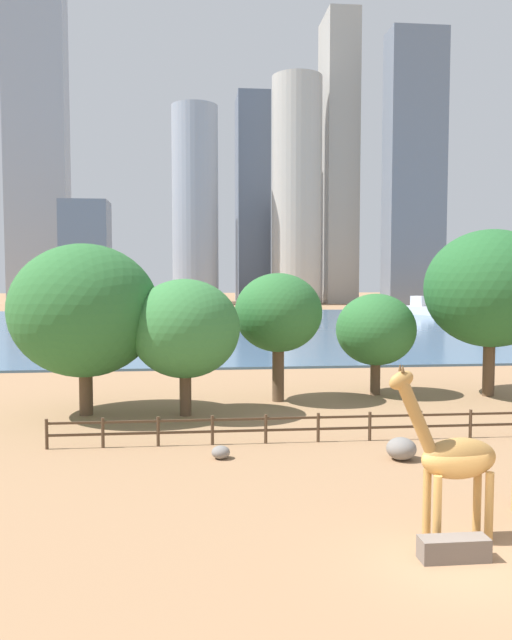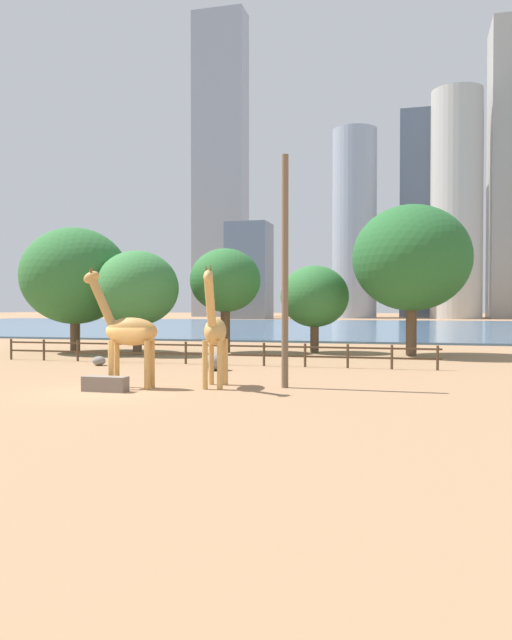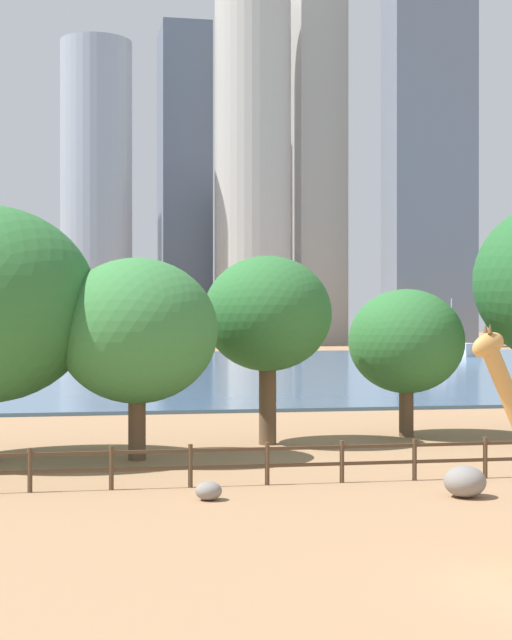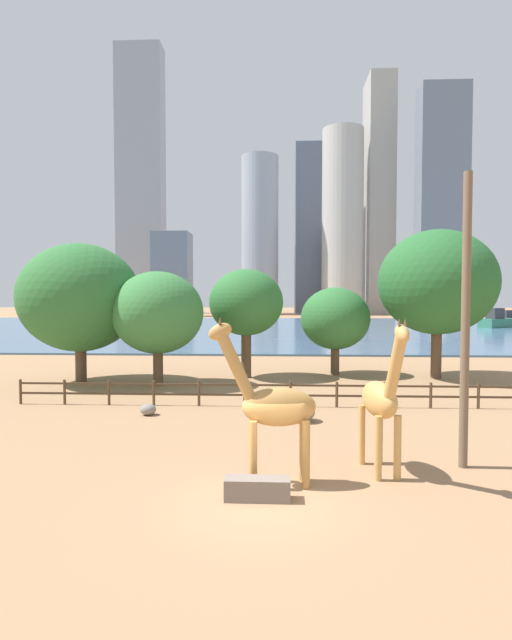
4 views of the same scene
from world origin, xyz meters
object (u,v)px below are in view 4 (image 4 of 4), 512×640
object	(u,v)px
boulder_by_pole	(148,410)
tree_center_broad	(246,303)
tree_right_small	(158,313)
boat_sailboat	(497,321)
utility_pole	(465,321)
giraffe_tall	(381,400)
feeding_trough	(257,489)
giraffe_companion	(273,406)
tree_left_small	(437,282)
tree_right_tall	(80,298)
boulder_near_fence	(302,411)
boat_tug	(505,319)
tree_left_large	(335,319)
boat_ferry	(441,317)

from	to	relation	value
boulder_by_pole	tree_center_broad	bearing A→B (deg)	71.16
tree_right_small	boat_sailboat	size ratio (longest dim) A/B	0.87
utility_pole	boulder_by_pole	size ratio (longest dim) A/B	12.82
giraffe_tall	feeding_trough	world-z (taller)	giraffe_tall
giraffe_companion	feeding_trough	size ratio (longest dim) A/B	2.78
utility_pole	tree_left_small	world-z (taller)	tree_left_small
tree_right_tall	utility_pole	bearing A→B (deg)	-39.12
tree_center_broad	boulder_by_pole	bearing A→B (deg)	-108.84
boulder_near_fence	boulder_by_pole	world-z (taller)	boulder_near_fence
tree_right_small	boat_sailboat	distance (m)	77.70
feeding_trough	tree_center_broad	distance (m)	21.67
boulder_near_fence	boat_tug	xyz separation A→B (m)	(45.91, 83.58, 0.71)
boat_tug	tree_center_broad	bearing A→B (deg)	29.90
tree_left_small	feeding_trough	bearing A→B (deg)	-118.12
giraffe_tall	boat_sailboat	bearing A→B (deg)	145.33
giraffe_companion	tree_left_large	world-z (taller)	tree_left_large
giraffe_companion	boat_ferry	xyz separation A→B (m)	(36.47, 98.94, -0.95)
utility_pole	tree_right_tall	xyz separation A→B (m)	(-18.98, 15.44, 0.77)
tree_left_small	boat_sailboat	distance (m)	64.87
tree_left_large	tree_right_tall	size ratio (longest dim) A/B	0.69
tree_left_small	tree_right_small	size ratio (longest dim) A/B	1.41
boat_ferry	giraffe_companion	bearing A→B (deg)	-47.47
tree_left_large	utility_pole	bearing A→B (deg)	-84.12
tree_left_small	utility_pole	bearing A→B (deg)	-104.62
giraffe_companion	boulder_near_fence	xyz separation A→B (m)	(1.20, 7.67, -1.90)
feeding_trough	tree_left_large	bearing A→B (deg)	78.45
boulder_by_pole	feeding_trough	xyz separation A→B (m)	(5.61, -9.64, 0.04)
giraffe_tall	tree_right_small	bearing A→B (deg)	-154.17
tree_left_large	boat_sailboat	distance (m)	67.07
tree_right_tall	boat_ferry	xyz separation A→B (m)	(49.24, 81.67, -4.16)
feeding_trough	boat_tug	size ratio (longest dim) A/B	0.26
tree_right_tall	boulder_near_fence	bearing A→B (deg)	-34.49
feeding_trough	boat_sailboat	size ratio (longest dim) A/B	0.22
tree_left_large	boat_sailboat	world-z (taller)	boat_sailboat
boat_tug	utility_pole	bearing A→B (deg)	39.94
utility_pole	feeding_trough	world-z (taller)	utility_pole
giraffe_companion	tree_right_tall	size ratio (longest dim) A/B	0.55
tree_left_large	boat_ferry	distance (m)	84.05
utility_pole	boat_tug	xyz separation A→B (m)	(40.90, 89.42, -3.63)
boulder_by_pole	feeding_trough	distance (m)	11.15
tree_center_broad	tree_right_tall	distance (m)	10.99
giraffe_tall	tree_center_broad	world-z (taller)	tree_center_broad
utility_pole	tree_left_large	distance (m)	19.67
utility_pole	boulder_near_fence	xyz separation A→B (m)	(-5.01, 5.84, -4.34)
boulder_by_pole	tree_left_small	size ratio (longest dim) A/B	0.07
utility_pole	tree_right_small	size ratio (longest dim) A/B	1.33
tree_center_broad	boat_sailboat	bearing A→B (deg)	54.16
tree_right_tall	boat_sailboat	size ratio (longest dim) A/B	1.09
giraffe_tall	tree_left_large	bearing A→B (deg)	168.45
tree_left_small	tree_right_small	xyz separation A→B (m)	(-18.53, -3.62, -2.01)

